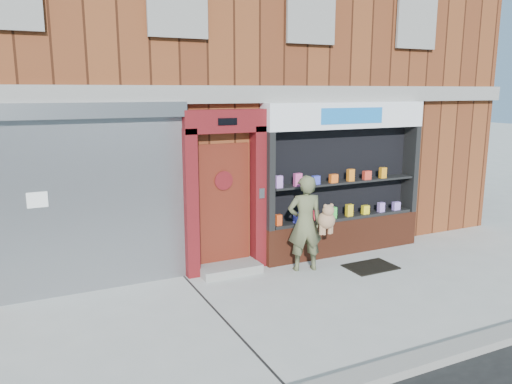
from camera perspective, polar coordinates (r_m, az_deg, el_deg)
ground at (r=8.03m, az=6.86°, el=-12.19°), size 80.00×80.00×0.00m
curb at (r=6.50m, az=17.63°, el=-18.16°), size 60.00×0.30×0.12m
building at (r=12.83m, az=-7.72°, el=14.93°), size 12.00×8.16×8.00m
shutter_bay at (r=8.29m, az=-18.29°, el=0.53°), size 3.10×0.30×3.04m
red_door_bay at (r=8.84m, az=-3.54°, el=0.02°), size 1.52×0.58×2.90m
pharmacy_bay at (r=10.01m, az=9.92°, el=0.74°), size 3.50×0.41×3.00m
woman at (r=9.02m, az=5.84°, el=-3.53°), size 0.88×0.59×1.75m
doormat at (r=9.58m, az=12.97°, el=-8.32°), size 0.91×0.64×0.02m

